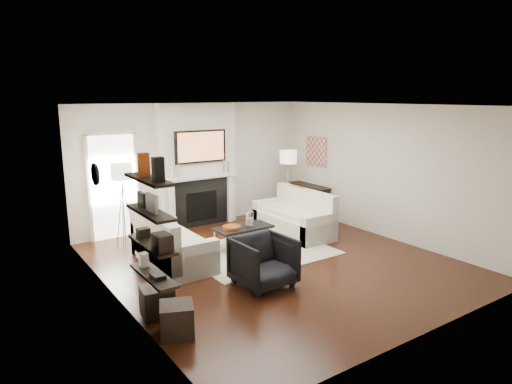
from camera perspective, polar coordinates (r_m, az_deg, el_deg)
room_envelope at (r=7.71m, az=2.52°, el=0.68°), size 6.00×6.00×6.00m
chimney_breast at (r=10.13m, az=-7.30°, el=3.33°), size 1.80×0.25×2.70m
fireplace_surround at (r=10.17m, az=-6.82°, el=-1.39°), size 1.30×0.02×1.04m
firebox at (r=10.18m, az=-6.80°, el=-1.78°), size 0.75×0.02×0.65m
mantel_pilaster_l at (r=9.83m, az=-10.46°, el=-1.79°), size 0.12×0.08×1.10m
mantel_pilaster_r at (r=10.48m, az=-3.26°, el=-0.75°), size 0.12×0.08×1.10m
mantel_shelf at (r=10.00m, az=-6.78°, el=1.90°), size 1.70×0.18×0.07m
tv_body at (r=9.93m, az=-6.94°, el=5.67°), size 1.20×0.06×0.70m
tv_screen at (r=9.90m, az=-6.85°, el=5.65°), size 1.10×0.00×0.62m
candlestick_l_tall at (r=9.74m, az=-9.70°, el=2.64°), size 0.04×0.04×0.30m
candlestick_l_short at (r=9.69m, az=-10.39°, el=2.39°), size 0.04×0.04×0.24m
candlestick_r_tall at (r=10.24m, az=-4.10°, el=3.24°), size 0.04×0.04×0.30m
candlestick_r_short at (r=10.31m, az=-3.47°, el=3.14°), size 0.04×0.04×0.24m
hallway_panel at (r=9.59m, az=-17.41°, el=0.57°), size 0.90×0.02×2.10m
door_trim_l at (r=9.45m, az=-20.15°, el=0.21°), size 0.06×0.06×2.16m
door_trim_r at (r=9.72m, az=-14.68°, el=0.87°), size 0.06×0.06×2.16m
door_trim_top at (r=9.43m, az=-17.79°, el=6.99°), size 1.02×0.06×0.06m
rug at (r=8.58m, az=0.22°, el=-7.43°), size 2.60×2.00×0.01m
loveseat_left_base at (r=8.06m, az=-10.33°, el=-7.42°), size 0.85×1.80×0.42m
loveseat_left_back at (r=7.84m, az=-12.66°, el=-5.65°), size 0.18×1.80×0.80m
loveseat_left_arm_n at (r=7.34m, az=-7.73°, el=-8.56°), size 0.85×0.18×0.60m
loveseat_left_arm_s at (r=8.74m, az=-12.54°, el=-5.34°), size 0.85×0.18×0.60m
loveseat_left_cushion at (r=8.00m, az=-10.08°, el=-5.60°), size 0.63×1.44×0.10m
pillow_left_orange at (r=8.05m, az=-13.53°, el=-3.70°), size 0.10×0.42×0.42m
pillow_left_charcoal at (r=7.51m, az=-11.87°, el=-4.83°), size 0.10×0.40×0.40m
loveseat_right_base at (r=9.61m, az=4.67°, el=-4.05°), size 0.85×1.80×0.42m
loveseat_right_back at (r=9.73m, az=6.23°, el=-1.95°), size 0.18×1.80×0.80m
loveseat_right_arm_n at (r=8.99m, az=7.93°, el=-4.66°), size 0.85×0.18×0.60m
loveseat_right_arm_s at (r=10.20m, az=1.81°, el=-2.54°), size 0.85×0.18×0.60m
loveseat_right_cushion at (r=9.51m, az=4.46°, el=-2.60°), size 0.63×1.44×0.10m
pillow_right_orange at (r=9.91m, az=5.13°, el=-0.46°), size 0.10×0.42×0.42m
pillow_right_charcoal at (r=9.47m, az=7.44°, el=-1.17°), size 0.10×0.40×0.40m
coffee_table at (r=8.68m, az=-1.63°, el=-4.48°), size 1.10×0.55×0.04m
coffee_leg_nw at (r=8.32m, az=-3.72°, el=-6.77°), size 0.02×0.02×0.38m
coffee_leg_ne at (r=8.84m, az=1.89°, el=-5.60°), size 0.02×0.02×0.38m
coffee_leg_sw at (r=8.68m, az=-5.21°, el=-5.98°), size 0.02×0.02×0.38m
coffee_leg_se at (r=9.18m, az=0.26°, el=-4.91°), size 0.02×0.02×0.38m
hurricane_glass at (r=8.72m, az=-0.81°, el=-3.31°), size 0.15×0.15×0.26m
hurricane_candle at (r=8.73m, az=-0.81°, el=-3.72°), size 0.11×0.11×0.16m
copper_bowl at (r=8.54m, az=-3.05°, el=-4.45°), size 0.34×0.34×0.06m
armchair at (r=7.00m, az=0.96°, el=-8.41°), size 0.84×0.79×0.84m
lamp_left_post at (r=9.16m, az=-16.16°, el=-2.78°), size 0.02×0.02×1.20m
lamp_left_shade at (r=8.98m, az=-16.48°, el=2.47°), size 0.40×0.40×0.30m
lamp_left_leg_a at (r=9.19m, az=-15.51°, el=-2.69°), size 0.25×0.02×1.23m
lamp_left_leg_b at (r=9.23m, az=-16.67°, el=-2.70°), size 0.14×0.22×1.23m
lamp_left_leg_c at (r=9.05m, az=-16.30°, el=-2.96°), size 0.14×0.22×1.23m
lamp_right_post at (r=10.85m, az=3.99°, el=-0.05°), size 0.02×0.02×1.20m
lamp_right_shade at (r=10.70m, az=4.05°, el=4.41°), size 0.40×0.40×0.30m
lamp_right_leg_a at (r=10.92m, az=4.44°, el=0.02°), size 0.25×0.02×1.23m
lamp_right_leg_b at (r=10.89m, az=3.45°, el=0.01°), size 0.14×0.22×1.23m
lamp_right_leg_c at (r=10.74m, az=4.07°, el=-0.17°), size 0.14×0.22×1.23m
console_top at (r=11.02m, az=6.65°, el=0.79°), size 0.35×1.20×0.04m
console_leg_n at (r=10.71m, az=8.53°, el=-1.66°), size 0.30×0.04×0.71m
console_leg_s at (r=11.51m, az=4.81°, el=-0.60°), size 0.30×0.04×0.71m
wall_art at (r=10.96m, az=7.55°, el=5.04°), size 0.03×0.70×0.70m
shelf_bottom at (r=5.82m, az=-12.70°, el=-10.15°), size 0.25×1.00×0.03m
shelf_lower at (r=5.68m, az=-12.89°, el=-6.41°), size 0.25×1.00×0.04m
shelf_upper at (r=5.57m, az=-13.08°, el=-2.50°), size 0.25×1.00×0.04m
shelf_top at (r=5.49m, az=-13.28°, el=1.55°), size 0.25×1.00×0.04m
decor_magfile_a at (r=5.18m, az=-12.14°, el=2.76°), size 0.12×0.10×0.28m
decor_magfile_b at (r=5.59m, az=-13.87°, el=3.34°), size 0.12×0.10×0.28m
decor_frame_a at (r=5.48m, az=-12.88°, el=-1.37°), size 0.04×0.30×0.22m
decor_frame_b at (r=5.79m, az=-14.09°, el=-0.92°), size 0.04×0.22×0.18m
decor_wine_rack at (r=5.36m, az=-11.64°, el=-6.17°), size 0.18×0.25×0.20m
decor_box_small at (r=5.90m, az=-13.90°, el=-4.97°), size 0.15×0.12×0.12m
decor_books at (r=5.68m, az=-12.17°, el=-10.23°), size 0.14×0.20×0.05m
decor_box_tall at (r=6.05m, az=-13.85°, el=-8.23°), size 0.10×0.10×0.18m
clock_rim at (r=7.27m, az=-19.47°, el=2.11°), size 0.04×0.34×0.34m
clock_face at (r=7.28m, az=-19.28°, el=2.13°), size 0.01×0.29×0.29m
ottoman_near at (r=6.33m, az=-12.27°, el=-13.17°), size 0.46×0.46×0.40m
ottoman_far at (r=5.82m, az=-9.87°, el=-15.44°), size 0.52×0.52×0.40m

